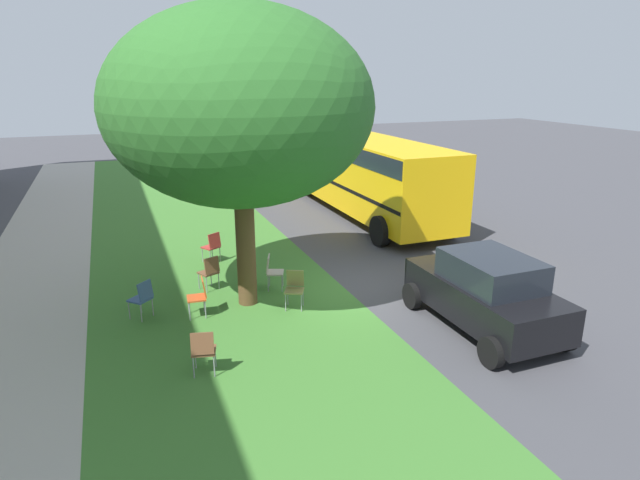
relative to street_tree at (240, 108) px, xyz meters
name	(u,v)px	position (x,y,z in m)	size (l,w,h in m)	color
ground	(355,290)	(-0.23, -2.68, -4.49)	(80.00, 80.00, 0.00)	#424247
grass_verge	(228,310)	(-0.23, 0.52, -4.48)	(48.00, 6.00, 0.01)	#3D752D
sidewalk_strip	(12,343)	(-0.23, 4.92, -4.48)	(48.00, 2.80, 0.01)	#ADA89E
street_tree	(240,108)	(0.00, 0.00, 0.00)	(5.72, 5.72, 6.61)	brown
chair_0	(199,294)	(-0.32, 1.16, -3.97)	(0.45, 0.46, 0.88)	#C64C1E
chair_1	(212,245)	(3.11, 0.24, -3.97)	(0.57, 0.57, 0.88)	#B7332D
chair_2	(203,349)	(-2.81, 1.51, -3.97)	(0.51, 0.50, 0.88)	brown
chair_3	(272,270)	(0.59, -0.78, -3.97)	(0.54, 0.54, 0.88)	#ADA393
chair_4	(142,297)	(0.01, 2.35, -3.97)	(0.59, 0.59, 0.88)	#335184
chair_5	(295,286)	(-0.65, -0.95, -3.97)	(0.56, 0.55, 0.88)	olive
chair_6	(210,270)	(1.10, 0.68, -3.97)	(0.55, 0.54, 0.88)	brown
parked_car	(485,292)	(-3.11, -4.31, -3.65)	(3.70, 1.92, 1.65)	black
school_bus	(362,167)	(6.74, -6.17, -2.73)	(10.40, 2.80, 2.88)	yellow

